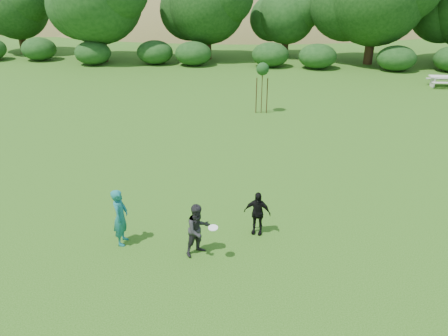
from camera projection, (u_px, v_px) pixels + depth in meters
The scene contains 9 objects.
ground at pixel (214, 242), 13.13m from camera, with size 120.00×120.00×0.00m, color #19470C.
player_teal at pixel (120, 217), 12.77m from camera, with size 0.65×0.42×1.77m, color #186B6D.
player_grey at pixel (198, 230), 12.32m from camera, with size 0.77×0.60×1.58m, color #272629.
player_black at pixel (257, 213), 13.33m from camera, with size 0.83×0.35×1.42m, color black.
frisbee at pixel (213, 228), 11.91m from camera, with size 0.27×0.27×0.06m.
sapling at pixel (263, 70), 23.89m from camera, with size 0.70×0.70×2.85m.
picnic_table at pixel (443, 80), 30.07m from camera, with size 1.80×1.48×0.76m.
hillside at pixel (255, 85), 80.09m from camera, with size 150.00×72.00×52.00m.
tree_row at pixel (291, 3), 36.76m from camera, with size 53.92×10.38×9.62m.
Camera 1 is at (1.35, -10.92, 7.52)m, focal length 35.00 mm.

